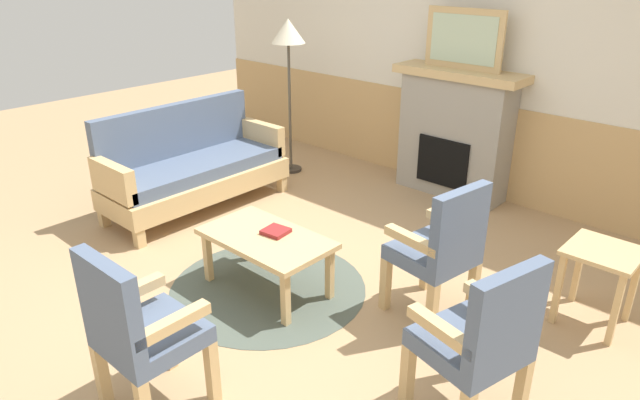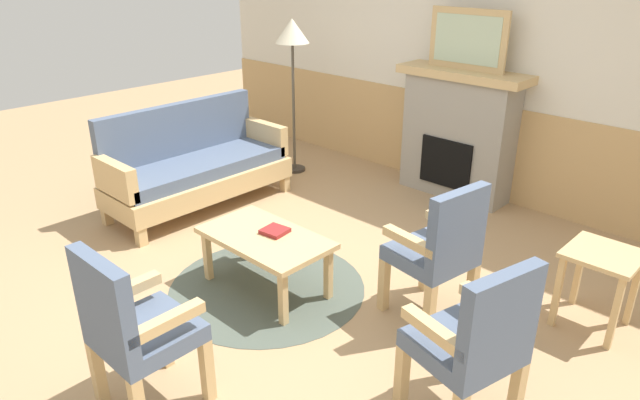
% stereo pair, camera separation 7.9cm
% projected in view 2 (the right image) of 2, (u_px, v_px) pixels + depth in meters
% --- Properties ---
extents(ground_plane, '(14.00, 14.00, 0.00)m').
position_uv_depth(ground_plane, '(289.00, 278.00, 4.37)').
color(ground_plane, tan).
extents(wall_back, '(7.20, 0.14, 2.70)m').
position_uv_depth(wall_back, '(478.00, 63.00, 5.57)').
color(wall_back, silver).
rests_on(wall_back, ground_plane).
extents(fireplace, '(1.30, 0.44, 1.28)m').
position_uv_depth(fireplace, '(458.00, 133.00, 5.66)').
color(fireplace, gray).
rests_on(fireplace, ground_plane).
extents(framed_picture, '(0.80, 0.04, 0.56)m').
position_uv_depth(framed_picture, '(468.00, 39.00, 5.30)').
color(framed_picture, tan).
rests_on(framed_picture, fireplace).
extents(couch, '(0.70, 1.80, 0.98)m').
position_uv_depth(couch, '(196.00, 167.00, 5.50)').
color(couch, tan).
rests_on(couch, ground_plane).
extents(coffee_table, '(0.96, 0.56, 0.44)m').
position_uv_depth(coffee_table, '(265.00, 242.00, 4.10)').
color(coffee_table, tan).
rests_on(coffee_table, ground_plane).
extents(round_rug, '(1.46, 1.46, 0.01)m').
position_uv_depth(round_rug, '(267.00, 287.00, 4.25)').
color(round_rug, '#4C564C').
rests_on(round_rug, ground_plane).
extents(book_on_table, '(0.19, 0.19, 0.03)m').
position_uv_depth(book_on_table, '(274.00, 231.00, 4.11)').
color(book_on_table, maroon).
rests_on(book_on_table, coffee_table).
extents(armchair_near_fireplace, '(0.58, 0.58, 0.98)m').
position_uv_depth(armchair_near_fireplace, '(475.00, 339.00, 2.82)').
color(armchair_near_fireplace, tan).
rests_on(armchair_near_fireplace, ground_plane).
extents(armchair_by_window_left, '(0.55, 0.55, 0.98)m').
position_uv_depth(armchair_by_window_left, '(440.00, 247.00, 3.70)').
color(armchair_by_window_left, tan).
rests_on(armchair_by_window_left, ground_plane).
extents(armchair_front_left, '(0.49, 0.49, 0.98)m').
position_uv_depth(armchair_front_left, '(133.00, 325.00, 2.92)').
color(armchair_front_left, tan).
rests_on(armchair_front_left, ground_plane).
extents(side_table, '(0.44, 0.44, 0.55)m').
position_uv_depth(side_table, '(601.00, 268.00, 3.66)').
color(side_table, tan).
rests_on(side_table, ground_plane).
extents(floor_lamp_by_couch, '(0.36, 0.36, 1.68)m').
position_uv_depth(floor_lamp_by_couch, '(292.00, 41.00, 5.97)').
color(floor_lamp_by_couch, '#332D28').
rests_on(floor_lamp_by_couch, ground_plane).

